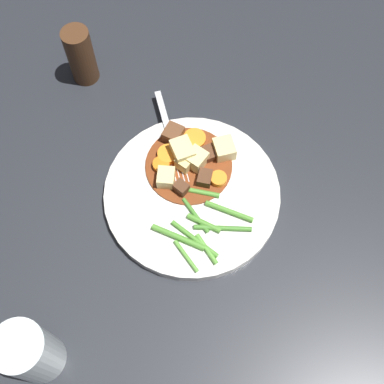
{
  "coord_description": "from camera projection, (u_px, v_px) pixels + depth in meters",
  "views": [
    {
      "loc": [
        -0.32,
        -0.04,
        0.72
      ],
      "look_at": [
        0.0,
        0.0,
        0.02
      ],
      "focal_mm": 47.82,
      "sensor_mm": 36.0,
      "label": 1
    }
  ],
  "objects": [
    {
      "name": "water_glass",
      "position": [
        30.0,
        352.0,
        0.63
      ],
      "size": [
        0.06,
        0.06,
        0.12
      ],
      "primitive_type": "cylinder",
      "color": "silver",
      "rests_on": "ground_plane"
    },
    {
      "name": "green_bean_1",
      "position": [
        207.0,
        249.0,
        0.73
      ],
      "size": [
        0.04,
        0.04,
        0.01
      ],
      "primitive_type": "cylinder",
      "rotation": [
        0.0,
        1.57,
        0.7
      ],
      "color": "#66AD42",
      "rests_on": "dinner_plate"
    },
    {
      "name": "green_bean_5",
      "position": [
        223.0,
        228.0,
        0.74
      ],
      "size": [
        0.01,
        0.08,
        0.01
      ],
      "primitive_type": "cylinder",
      "rotation": [
        0.0,
        1.57,
        1.66
      ],
      "color": "#4C8E33",
      "rests_on": "dinner_plate"
    },
    {
      "name": "carrot_slice_2",
      "position": [
        195.0,
        139.0,
        0.81
      ],
      "size": [
        0.04,
        0.04,
        0.01
      ],
      "primitive_type": "cylinder",
      "rotation": [
        0.0,
        0.0,
        4.82
      ],
      "color": "orange",
      "rests_on": "dinner_plate"
    },
    {
      "name": "green_bean_0",
      "position": [
        186.0,
        256.0,
        0.73
      ],
      "size": [
        0.04,
        0.04,
        0.01
      ],
      "primitive_type": "cylinder",
      "rotation": [
        0.0,
        1.57,
        0.75
      ],
      "color": "#66AD42",
      "rests_on": "dinner_plate"
    },
    {
      "name": "green_bean_3",
      "position": [
        229.0,
        211.0,
        0.75
      ],
      "size": [
        0.03,
        0.07,
        0.01
      ],
      "primitive_type": "cylinder",
      "rotation": [
        0.0,
        1.57,
        1.32
      ],
      "color": "#599E38",
      "rests_on": "dinner_plate"
    },
    {
      "name": "fork",
      "position": [
        171.0,
        139.0,
        0.81
      ],
      "size": [
        0.17,
        0.08,
        0.0
      ],
      "color": "silver",
      "rests_on": "dinner_plate"
    },
    {
      "name": "stew_sauce",
      "position": [
        189.0,
        165.0,
        0.79
      ],
      "size": [
        0.13,
        0.13,
        0.0
      ],
      "primitive_type": "cylinder",
      "color": "brown",
      "rests_on": "dinner_plate"
    },
    {
      "name": "green_bean_7",
      "position": [
        204.0,
        223.0,
        0.75
      ],
      "size": [
        0.03,
        0.05,
        0.01
      ],
      "primitive_type": "cylinder",
      "rotation": [
        0.0,
        1.57,
        1.23
      ],
      "color": "#599E38",
      "rests_on": "dinner_plate"
    },
    {
      "name": "dinner_plate",
      "position": [
        192.0,
        194.0,
        0.78
      ],
      "size": [
        0.27,
        0.27,
        0.02
      ],
      "primitive_type": "cylinder",
      "color": "white",
      "rests_on": "ground_plane"
    },
    {
      "name": "ground_plane",
      "position": [
        192.0,
        197.0,
        0.79
      ],
      "size": [
        3.0,
        3.0,
        0.0
      ],
      "primitive_type": "plane",
      "color": "#26282D"
    },
    {
      "name": "carrot_slice_1",
      "position": [
        168.0,
        155.0,
        0.79
      ],
      "size": [
        0.05,
        0.05,
        0.01
      ],
      "primitive_type": "cylinder",
      "rotation": [
        0.0,
        0.0,
        0.88
      ],
      "color": "orange",
      "rests_on": "dinner_plate"
    },
    {
      "name": "carrot_slice_3",
      "position": [
        161.0,
        165.0,
        0.79
      ],
      "size": [
        0.03,
        0.03,
        0.01
      ],
      "primitive_type": "cylinder",
      "rotation": [
        0.0,
        0.0,
        2.82
      ],
      "color": "orange",
      "rests_on": "dinner_plate"
    },
    {
      "name": "green_bean_4",
      "position": [
        178.0,
        237.0,
        0.74
      ],
      "size": [
        0.03,
        0.08,
        0.01
      ],
      "primitive_type": "cylinder",
      "rotation": [
        0.0,
        1.57,
        1.29
      ],
      "color": "#599E38",
      "rests_on": "dinner_plate"
    },
    {
      "name": "green_bean_2",
      "position": [
        200.0,
        193.0,
        0.77
      ],
      "size": [
        0.01,
        0.06,
        0.01
      ],
      "primitive_type": "cylinder",
      "rotation": [
        0.0,
        1.57,
        1.5
      ],
      "color": "#599E38",
      "rests_on": "dinner_plate"
    },
    {
      "name": "green_bean_8",
      "position": [
        195.0,
        215.0,
        0.75
      ],
      "size": [
        0.05,
        0.05,
        0.01
      ],
      "primitive_type": "cylinder",
      "rotation": [
        0.0,
        1.57,
        0.73
      ],
      "color": "#4C8E33",
      "rests_on": "dinner_plate"
    },
    {
      "name": "green_bean_6",
      "position": [
        195.0,
        239.0,
        0.74
      ],
      "size": [
        0.05,
        0.08,
        0.01
      ],
      "primitive_type": "cylinder",
      "rotation": [
        0.0,
        1.57,
        1.03
      ],
      "color": "#599E38",
      "rests_on": "dinner_plate"
    },
    {
      "name": "pepper_mill",
      "position": [
        81.0,
        56.0,
        0.84
      ],
      "size": [
        0.04,
        0.04,
        0.11
      ],
      "primitive_type": "cylinder",
      "color": "#4C2D19",
      "rests_on": "ground_plane"
    },
    {
      "name": "potato_chunk_2",
      "position": [
        183.0,
        152.0,
        0.78
      ],
      "size": [
        0.05,
        0.04,
        0.03
      ],
      "primitive_type": "cube",
      "rotation": [
        0.0,
        0.0,
        5.23
      ],
      "color": "#EAD68C",
      "rests_on": "dinner_plate"
    },
    {
      "name": "potato_chunk_1",
      "position": [
        224.0,
        149.0,
        0.79
      ],
      "size": [
        0.04,
        0.04,
        0.02
      ],
      "primitive_type": "cube",
      "rotation": [
        0.0,
        0.0,
        3.54
      ],
      "color": "#EAD68C",
      "rests_on": "dinner_plate"
    },
    {
      "name": "meat_chunk_3",
      "position": [
        205.0,
        178.0,
        0.77
      ],
      "size": [
        0.03,
        0.02,
        0.02
      ],
      "primitive_type": "cube",
      "rotation": [
        0.0,
        0.0,
        1.49
      ],
      "color": "#56331E",
      "rests_on": "dinner_plate"
    },
    {
      "name": "potato_chunk_4",
      "position": [
        197.0,
        159.0,
        0.78
      ],
      "size": [
        0.04,
        0.04,
        0.03
      ],
      "primitive_type": "cube",
      "rotation": [
        0.0,
        0.0,
        5.78
      ],
      "color": "#EAD68C",
      "rests_on": "dinner_plate"
    },
    {
      "name": "meat_chunk_2",
      "position": [
        173.0,
        135.0,
        0.8
      ],
      "size": [
        0.04,
        0.04,
        0.02
      ],
      "primitive_type": "cube",
      "rotation": [
        0.0,
        0.0,
        5.95
      ],
      "color": "brown",
      "rests_on": "dinner_plate"
    },
    {
      "name": "potato_chunk_3",
      "position": [
        166.0,
        178.0,
        0.77
      ],
      "size": [
        0.03,
        0.03,
        0.02
      ],
      "primitive_type": "cube",
      "rotation": [
        0.0,
        0.0,
        3.19
      ],
      "color": "#EAD68C",
      "rests_on": "dinner_plate"
    },
    {
      "name": "potato_chunk_0",
      "position": [
        185.0,
        162.0,
        0.78
      ],
      "size": [
        0.03,
        0.03,
        0.02
      ],
      "primitive_type": "cube",
      "rotation": [
        0.0,
        0.0,
        2.63
      ],
      "color": "#E5CC7A",
      "rests_on": "dinner_plate"
    },
    {
      "name": "meat_chunk_0",
      "position": [
        209.0,
        154.0,
        0.79
      ],
      "size": [
        0.03,
        0.03,
        0.02
      ],
      "primitive_type": "cube",
      "rotation": [
        0.0,
        0.0,
        5.24
      ],
      "color": "#56331E",
      "rests_on": "dinner_plate"
    },
    {
      "name": "carrot_slice_0",
      "position": [
        218.0,
        179.0,
        0.77
      ],
      "size": [
        0.03,
        0.03,
        0.01
      ],
      "primitive_type": "cylinder",
      "rotation": [
        0.0,
        0.0,
        1.76
      ],
      "color": "orange",
      "rests_on": "dinner_plate"
    },
    {
      "name": "meat_chunk_1",
      "position": [
        181.0,
        186.0,
        0.77
      ],
      "size": [
        0.03,
        0.03,
        0.02
      ],
      "primitive_type": "cube",
      "rotation": [
        0.0,
        0.0,
        2.58
      ],
      "color": "#56331E",
      "rests_on": "dinner_plate"
    }
  ]
}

